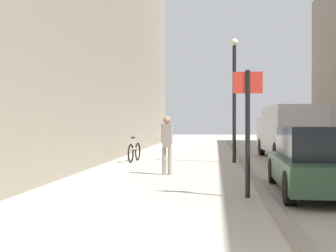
% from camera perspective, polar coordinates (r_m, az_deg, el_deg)
% --- Properties ---
extents(ground_plane, '(80.00, 80.00, 0.00)m').
position_cam_1_polar(ground_plane, '(14.98, 4.21, -5.43)').
color(ground_plane, '#A8A093').
extents(kerb_strip, '(0.16, 40.00, 0.12)m').
position_cam_1_polar(kerb_strip, '(14.99, 10.28, -5.20)').
color(kerb_strip, gray).
rests_on(kerb_strip, ground_plane).
extents(pedestrian_main_foreground, '(0.34, 0.22, 1.72)m').
position_cam_1_polar(pedestrian_main_foreground, '(12.45, -0.15, -2.02)').
color(pedestrian_main_foreground, gray).
rests_on(pedestrian_main_foreground, ground_plane).
extents(delivery_van, '(2.12, 5.67, 2.21)m').
position_cam_1_polar(delivery_van, '(18.56, 15.97, -0.61)').
color(delivery_van, '#B7B7BC').
rests_on(delivery_van, ground_plane).
extents(parked_car, '(1.94, 4.25, 1.45)m').
position_cam_1_polar(parked_car, '(9.75, 19.66, -4.40)').
color(parked_car, '#335138').
rests_on(parked_car, ground_plane).
extents(street_sign_post, '(0.60, 0.10, 2.60)m').
position_cam_1_polar(street_sign_post, '(8.78, 10.67, 0.53)').
color(street_sign_post, black).
rests_on(street_sign_post, ground_plane).
extents(lamp_post, '(0.28, 0.28, 4.76)m').
position_cam_1_polar(lamp_post, '(16.47, 8.91, 4.58)').
color(lamp_post, black).
rests_on(lamp_post, ground_plane).
extents(bicycle_leaning, '(0.19, 1.77, 0.98)m').
position_cam_1_polar(bicycle_leaning, '(16.78, -4.55, -3.49)').
color(bicycle_leaning, black).
rests_on(bicycle_leaning, ground_plane).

